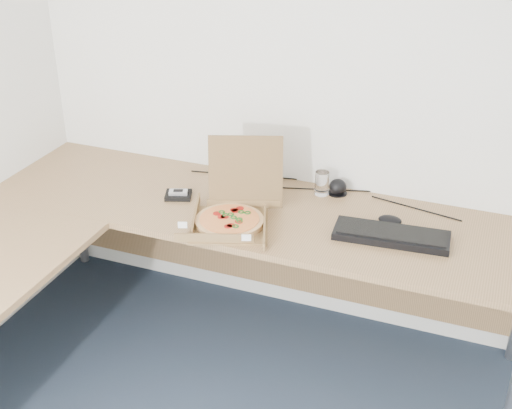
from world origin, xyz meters
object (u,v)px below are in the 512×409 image
at_px(desk, 146,247).
at_px(pizza_box, 231,216).
at_px(keyboard, 391,235).
at_px(wallet, 178,195).
at_px(drinking_glass, 322,183).

distance_m(desk, pizza_box, 0.39).
distance_m(desk, keyboard, 1.02).
relative_size(keyboard, wallet, 4.00).
bearing_deg(pizza_box, desk, -156.67).
height_order(pizza_box, keyboard, pizza_box).
relative_size(desk, wallet, 20.99).
bearing_deg(desk, keyboard, 22.12).
relative_size(pizza_box, keyboard, 0.81).
relative_size(pizza_box, wallet, 3.22).
bearing_deg(pizza_box, wallet, 136.66).
bearing_deg(wallet, desk, -102.84).
xyz_separation_m(desk, pizza_box, (0.28, 0.26, 0.07)).
relative_size(drinking_glass, wallet, 0.96).
bearing_deg(wallet, drinking_glass, 3.63).
height_order(desk, pizza_box, pizza_box).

